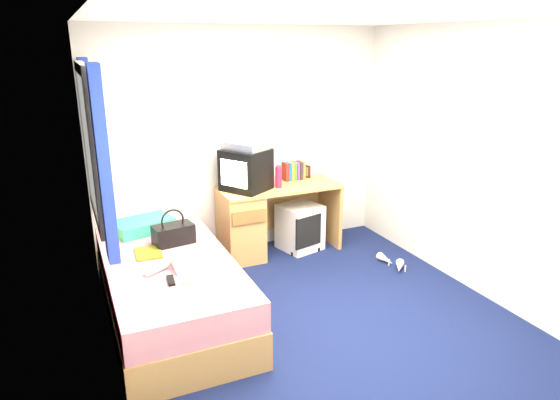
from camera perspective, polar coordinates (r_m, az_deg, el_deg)
name	(u,v)px	position (r m, az deg, el deg)	size (l,w,h in m)	color
ground	(314,317)	(4.35, 3.93, -13.23)	(3.40, 3.40, 0.00)	#0C1438
room_shell	(318,149)	(3.82, 4.39, 5.82)	(3.40, 3.40, 3.40)	white
bed	(171,289)	(4.31, -12.39, -9.92)	(1.01, 2.00, 0.54)	tan
pillow	(143,225)	(4.82, -15.35, -2.81)	(0.52, 0.33, 0.11)	#1C7BB9
desk	(255,219)	(5.38, -2.84, -2.20)	(1.30, 0.55, 0.75)	tan
storage_cube	(300,227)	(5.58, 2.28, -3.09)	(0.41, 0.41, 0.51)	white
crt_tv	(246,170)	(5.18, -3.93, 3.47)	(0.57, 0.58, 0.43)	black
vcr	(246,146)	(5.13, -3.96, 6.23)	(0.41, 0.29, 0.08)	#ACACAE
book_row	(294,171)	(5.59, 1.56, 3.36)	(0.24, 0.13, 0.20)	maroon
picture_frame	(307,171)	(5.70, 3.05, 3.32)	(0.02, 0.12, 0.14)	black
pink_water_bottle	(279,177)	(5.27, -0.17, 2.59)	(0.07, 0.07, 0.22)	red
aerosol_can	(272,179)	(5.30, -0.88, 2.42)	(0.05, 0.05, 0.17)	white
handbag	(173,233)	(4.46, -12.08, -3.76)	(0.37, 0.24, 0.32)	black
towel	(193,260)	(4.00, -9.92, -6.82)	(0.31, 0.25, 0.10)	white
magazine	(148,253)	(4.33, -14.82, -5.87)	(0.21, 0.28, 0.01)	yellow
water_bottle	(157,268)	(3.97, -13.91, -7.53)	(0.07, 0.07, 0.20)	silver
colour_swatch_fan	(196,284)	(3.73, -9.57, -9.47)	(0.22, 0.06, 0.01)	yellow
remote_control	(171,280)	(3.81, -12.38, -8.97)	(0.05, 0.16, 0.02)	black
window_assembly	(94,148)	(4.27, -20.49, 5.57)	(0.11, 1.42, 1.40)	silver
white_heels	(393,263)	(5.33, 12.74, -7.07)	(0.21, 0.43, 0.09)	silver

